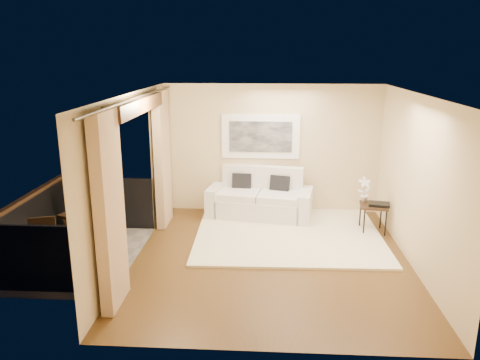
# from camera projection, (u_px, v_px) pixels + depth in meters

# --- Properties ---
(floor) EXTENTS (5.00, 5.00, 0.00)m
(floor) POSITION_uv_depth(u_px,v_px,m) (271.00, 259.00, 7.76)
(floor) COLOR brown
(floor) RESTS_ON ground
(room_shell) EXTENTS (5.00, 6.40, 5.00)m
(room_shell) POSITION_uv_depth(u_px,v_px,m) (136.00, 105.00, 7.22)
(room_shell) COLOR white
(room_shell) RESTS_ON ground
(balcony) EXTENTS (1.81, 2.60, 1.17)m
(balcony) POSITION_uv_depth(u_px,v_px,m) (75.00, 244.00, 7.90)
(balcony) COLOR #605B56
(balcony) RESTS_ON ground
(curtains) EXTENTS (0.16, 4.80, 2.64)m
(curtains) POSITION_uv_depth(u_px,v_px,m) (141.00, 179.00, 7.53)
(curtains) COLOR tan
(curtains) RESTS_ON ground
(artwork) EXTENTS (1.62, 0.07, 0.92)m
(artwork) POSITION_uv_depth(u_px,v_px,m) (261.00, 137.00, 9.71)
(artwork) COLOR white
(artwork) RESTS_ON room_shell
(rug) EXTENTS (3.47, 3.04, 0.04)m
(rug) POSITION_uv_depth(u_px,v_px,m) (288.00, 233.00, 8.79)
(rug) COLOR #FFF4CD
(rug) RESTS_ON floor
(sofa) EXTENTS (2.23, 1.23, 1.01)m
(sofa) POSITION_uv_depth(u_px,v_px,m) (260.00, 200.00, 9.69)
(sofa) COLOR white
(sofa) RESTS_ON floor
(side_table) EXTENTS (0.55, 0.55, 0.54)m
(side_table) POSITION_uv_depth(u_px,v_px,m) (373.00, 208.00, 8.81)
(side_table) COLOR #331F11
(side_table) RESTS_ON floor
(tray) EXTENTS (0.43, 0.35, 0.05)m
(tray) POSITION_uv_depth(u_px,v_px,m) (379.00, 204.00, 8.75)
(tray) COLOR black
(tray) RESTS_ON side_table
(orchid) EXTENTS (0.29, 0.23, 0.49)m
(orchid) POSITION_uv_depth(u_px,v_px,m) (365.00, 190.00, 8.91)
(orchid) COLOR white
(orchid) RESTS_ON side_table
(bistro_table) EXTENTS (0.82, 0.82, 0.76)m
(bistro_table) POSITION_uv_depth(u_px,v_px,m) (86.00, 216.00, 7.78)
(bistro_table) COLOR #331F11
(bistro_table) RESTS_ON balcony
(balcony_chair_far) EXTENTS (0.48, 0.48, 1.08)m
(balcony_chair_far) POSITION_uv_depth(u_px,v_px,m) (83.00, 205.00, 8.49)
(balcony_chair_far) COLOR #331F11
(balcony_chair_far) RESTS_ON balcony
(balcony_chair_near) EXTENTS (0.49, 0.49, 0.90)m
(balcony_chair_near) POSITION_uv_depth(u_px,v_px,m) (43.00, 243.00, 7.11)
(balcony_chair_near) COLOR #331F11
(balcony_chair_near) RESTS_ON balcony
(ice_bucket) EXTENTS (0.18, 0.18, 0.20)m
(ice_bucket) POSITION_uv_depth(u_px,v_px,m) (80.00, 204.00, 7.81)
(ice_bucket) COLOR silver
(ice_bucket) RESTS_ON bistro_table
(candle) EXTENTS (0.06, 0.06, 0.07)m
(candle) POSITION_uv_depth(u_px,v_px,m) (90.00, 208.00, 7.84)
(candle) COLOR red
(candle) RESTS_ON bistro_table
(vase) EXTENTS (0.04, 0.04, 0.18)m
(vase) POSITION_uv_depth(u_px,v_px,m) (79.00, 210.00, 7.54)
(vase) COLOR silver
(vase) RESTS_ON bistro_table
(glass_a) EXTENTS (0.06, 0.06, 0.12)m
(glass_a) POSITION_uv_depth(u_px,v_px,m) (93.00, 210.00, 7.63)
(glass_a) COLOR white
(glass_a) RESTS_ON bistro_table
(glass_b) EXTENTS (0.06, 0.06, 0.12)m
(glass_b) POSITION_uv_depth(u_px,v_px,m) (98.00, 209.00, 7.70)
(glass_b) COLOR silver
(glass_b) RESTS_ON bistro_table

